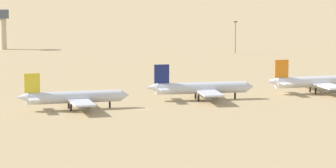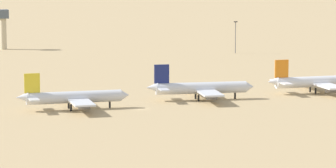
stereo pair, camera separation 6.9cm
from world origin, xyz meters
The scene contains 6 objects.
ground centered at (0.00, 0.00, 0.00)m, with size 4000.00×4000.00×0.00m, color tan.
parked_jet_yellow_3 centered at (-20.37, 5.56, 3.90)m, with size 36.03×30.36×11.90m.
parked_jet_navy_4 centered at (24.57, 11.01, 4.00)m, with size 36.93×31.40×12.21m.
parked_jet_orange_5 centered at (68.69, 12.52, 3.98)m, with size 36.74×30.91×12.14m.
control_tower centered at (-8.31, 202.11, 12.19)m, with size 5.20×5.20×20.20m.
light_pole_mid centered at (95.22, 145.29, 9.02)m, with size 1.80×0.50×15.63m.
Camera 1 is at (-91.75, -287.38, 49.21)m, focal length 103.51 mm.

